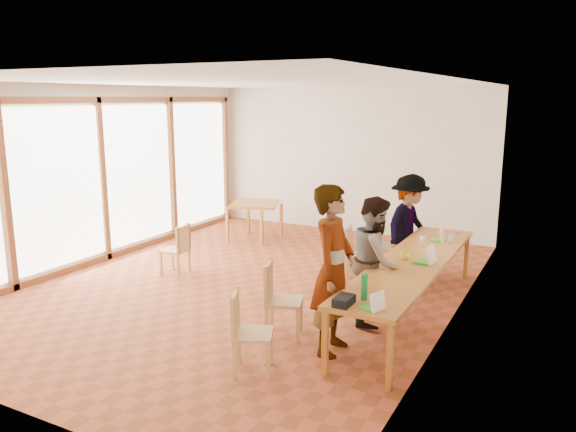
# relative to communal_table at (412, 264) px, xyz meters

# --- Properties ---
(ground) EXTENTS (8.00, 8.00, 0.00)m
(ground) POSITION_rel_communal_table_xyz_m (-2.50, 0.14, -0.70)
(ground) COLOR #A24527
(ground) RESTS_ON ground
(wall_back) EXTENTS (6.00, 0.10, 3.00)m
(wall_back) POSITION_rel_communal_table_xyz_m (-2.50, 4.14, 0.80)
(wall_back) COLOR beige
(wall_back) RESTS_ON ground
(wall_front) EXTENTS (6.00, 0.10, 3.00)m
(wall_front) POSITION_rel_communal_table_xyz_m (-2.50, -3.86, 0.80)
(wall_front) COLOR beige
(wall_front) RESTS_ON ground
(wall_right) EXTENTS (0.10, 8.00, 3.00)m
(wall_right) POSITION_rel_communal_table_xyz_m (0.50, 0.14, 0.80)
(wall_right) COLOR beige
(wall_right) RESTS_ON ground
(window_wall) EXTENTS (0.10, 8.00, 3.00)m
(window_wall) POSITION_rel_communal_table_xyz_m (-5.46, 0.14, 0.80)
(window_wall) COLOR white
(window_wall) RESTS_ON ground
(ceiling) EXTENTS (6.00, 8.00, 0.04)m
(ceiling) POSITION_rel_communal_table_xyz_m (-2.50, 0.14, 2.32)
(ceiling) COLOR white
(ceiling) RESTS_ON wall_back
(communal_table) EXTENTS (0.80, 4.00, 0.75)m
(communal_table) POSITION_rel_communal_table_xyz_m (0.00, 0.00, 0.00)
(communal_table) COLOR #B67028
(communal_table) RESTS_ON ground
(side_table) EXTENTS (0.90, 0.90, 0.75)m
(side_table) POSITION_rel_communal_table_xyz_m (-3.86, 2.52, -0.03)
(side_table) COLOR #B67028
(side_table) RESTS_ON ground
(chair_near) EXTENTS (0.53, 0.53, 0.46)m
(chair_near) POSITION_rel_communal_table_xyz_m (-1.11, -2.25, -0.18)
(chair_near) COLOR tan
(chair_near) RESTS_ON ground
(chair_mid) EXTENTS (0.54, 0.54, 0.48)m
(chair_mid) POSITION_rel_communal_table_xyz_m (-1.25, -1.31, -0.15)
(chair_mid) COLOR tan
(chair_mid) RESTS_ON ground
(chair_far) EXTENTS (0.46, 0.46, 0.46)m
(chair_far) POSITION_rel_communal_table_xyz_m (-1.18, 1.00, -0.18)
(chair_far) COLOR tan
(chair_far) RESTS_ON ground
(chair_empty) EXTENTS (0.47, 0.47, 0.54)m
(chair_empty) POSITION_rel_communal_table_xyz_m (-0.97, 1.51, -0.09)
(chair_empty) COLOR tan
(chair_empty) RESTS_ON ground
(chair_spare) EXTENTS (0.41, 0.41, 0.43)m
(chair_spare) POSITION_rel_communal_table_xyz_m (-3.77, 0.04, -0.21)
(chair_spare) COLOR tan
(chair_spare) RESTS_ON ground
(person_near) EXTENTS (0.50, 0.72, 1.89)m
(person_near) POSITION_rel_communal_table_xyz_m (-0.50, -1.39, 0.24)
(person_near) COLOR gray
(person_near) RESTS_ON ground
(person_mid) EXTENTS (0.78, 0.91, 1.61)m
(person_mid) POSITION_rel_communal_table_xyz_m (-0.36, -0.36, 0.10)
(person_mid) COLOR gray
(person_mid) RESTS_ON ground
(person_far) EXTENTS (0.84, 1.17, 1.63)m
(person_far) POSITION_rel_communal_table_xyz_m (-0.50, 1.62, 0.11)
(person_far) COLOR gray
(person_far) RESTS_ON ground
(laptop_near) EXTENTS (0.25, 0.26, 0.18)m
(laptop_near) POSITION_rel_communal_table_xyz_m (0.13, -1.81, 0.10)
(laptop_near) COLOR green
(laptop_near) RESTS_ON communal_table
(laptop_mid) EXTENTS (0.25, 0.28, 0.22)m
(laptop_mid) POSITION_rel_communal_table_xyz_m (0.19, -0.00, 0.11)
(laptop_mid) COLOR green
(laptop_mid) RESTS_ON communal_table
(laptop_far) EXTENTS (0.19, 0.22, 0.18)m
(laptop_far) POSITION_rel_communal_table_xyz_m (0.07, 1.19, 0.10)
(laptop_far) COLOR green
(laptop_far) RESTS_ON communal_table
(yellow_mug) EXTENTS (0.12, 0.12, 0.09)m
(yellow_mug) POSITION_rel_communal_table_xyz_m (-0.11, 0.04, 0.09)
(yellow_mug) COLOR yellow
(yellow_mug) RESTS_ON communal_table
(green_bottle) EXTENTS (0.07, 0.07, 0.28)m
(green_bottle) POSITION_rel_communal_table_xyz_m (-0.06, -1.61, 0.19)
(green_bottle) COLOR #197C3C
(green_bottle) RESTS_ON communal_table
(clear_glass) EXTENTS (0.07, 0.07, 0.09)m
(clear_glass) POSITION_rel_communal_table_xyz_m (0.21, 1.25, 0.09)
(clear_glass) COLOR silver
(clear_glass) RESTS_ON communal_table
(condiment_cup) EXTENTS (0.08, 0.08, 0.06)m
(condiment_cup) POSITION_rel_communal_table_xyz_m (-0.14, 1.09, 0.08)
(condiment_cup) COLOR white
(condiment_cup) RESTS_ON communal_table
(pink_phone) EXTENTS (0.05, 0.10, 0.01)m
(pink_phone) POSITION_rel_communal_table_xyz_m (0.21, 1.80, 0.05)
(pink_phone) COLOR #C6387E
(pink_phone) RESTS_ON communal_table
(black_pouch) EXTENTS (0.16, 0.26, 0.09)m
(black_pouch) POSITION_rel_communal_table_xyz_m (-0.18, -1.84, 0.09)
(black_pouch) COLOR black
(black_pouch) RESTS_ON communal_table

